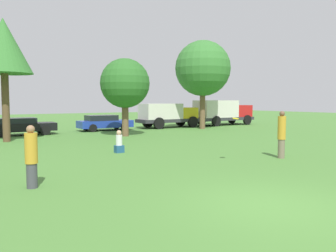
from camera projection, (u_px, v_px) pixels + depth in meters
ground_plane at (271, 206)px, 7.51m from camera, size 120.00×120.00×0.00m
person_thrower at (31, 157)px, 8.97m from camera, size 0.33×0.33×1.70m
person_catcher at (282, 134)px, 13.71m from camera, size 0.32×0.32×1.94m
frisbee at (236, 118)px, 12.54m from camera, size 0.24×0.24×0.07m
bystander_sitting at (119, 143)px, 15.24m from camera, size 0.39×0.32×1.03m
tree_1 at (4, 47)px, 19.00m from camera, size 3.13×3.13×7.05m
tree_2 at (125, 84)px, 22.25m from camera, size 3.29×3.29×5.18m
tree_3 at (203, 69)px, 28.08m from camera, size 4.64×4.64×7.41m
parked_car_black at (21, 126)px, 23.04m from camera, size 4.39×1.92×1.20m
parked_car_blue at (104, 122)px, 26.79m from camera, size 4.28×1.89×1.23m
delivery_truck_yellow at (168, 114)px, 29.73m from camera, size 5.68×2.31×2.13m
delivery_truck_red at (222, 111)px, 32.98m from camera, size 6.48×2.53×2.42m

